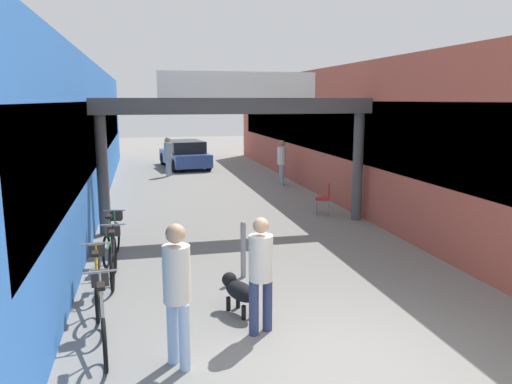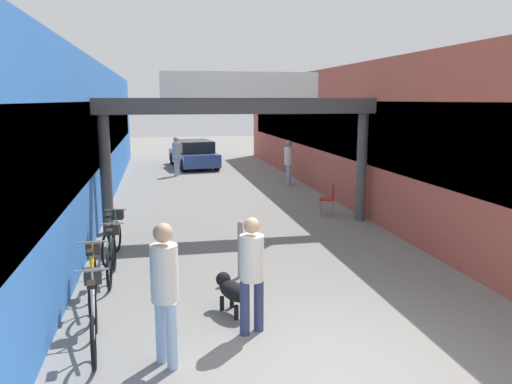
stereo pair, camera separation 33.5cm
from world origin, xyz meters
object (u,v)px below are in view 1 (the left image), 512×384
pedestrian_with_dog (261,268)px  pedestrian_elderly_walking (168,154)px  pedestrian_companion (177,286)px  pedestrian_carrying_crate (282,160)px  bicycle_silver_nearest (103,317)px  bicycle_black_third (114,256)px  cafe_chair_red_nearer (325,196)px  bicycle_green_farthest (112,238)px  parked_car_blue (185,155)px  dog_on_leash (238,290)px  bicycle_orange_second (97,281)px  bollard_post_metal (243,249)px

pedestrian_with_dog → pedestrian_elderly_walking: bearing=91.6°
pedestrian_with_dog → pedestrian_companion: 1.38m
pedestrian_companion → pedestrian_carrying_crate: 13.59m
pedestrian_companion → bicycle_silver_nearest: pedestrian_companion is taller
bicycle_black_third → cafe_chair_red_nearer: size_ratio=1.90×
bicycle_black_third → pedestrian_companion: bearing=-74.6°
pedestrian_carrying_crate → bicycle_green_farthest: pedestrian_carrying_crate is taller
bicycle_green_farthest → parked_car_blue: size_ratio=0.40×
bicycle_silver_nearest → cafe_chair_red_nearer: 8.87m
dog_on_leash → parked_car_blue: 17.28m
pedestrian_with_dog → pedestrian_companion: pedestrian_companion is taller
dog_on_leash → cafe_chair_red_nearer: bearing=58.4°
pedestrian_carrying_crate → pedestrian_elderly_walking: pedestrian_carrying_crate is taller
pedestrian_with_dog → parked_car_blue: size_ratio=0.40×
pedestrian_companion → pedestrian_elderly_walking: 15.99m
bicycle_orange_second → bollard_post_metal: bearing=17.4°
pedestrian_companion → parked_car_blue: bearing=84.8°
pedestrian_with_dog → pedestrian_carrying_crate: (3.72, 11.99, 0.04)m
parked_car_blue → cafe_chair_red_nearer: bearing=-74.7°
pedestrian_elderly_walking → bicycle_green_farthest: pedestrian_elderly_walking is taller
cafe_chair_red_nearer → bicycle_silver_nearest: bearing=-130.2°
pedestrian_elderly_walking → cafe_chair_red_nearer: 9.39m
pedestrian_elderly_walking → pedestrian_carrying_crate: bearing=-38.5°
pedestrian_companion → bicycle_green_farthest: size_ratio=1.09×
bicycle_silver_nearest → bicycle_green_farthest: (-0.07, 3.96, 0.00)m
dog_on_leash → bicycle_silver_nearest: size_ratio=0.49×
bollard_post_metal → cafe_chair_red_nearer: bollard_post_metal is taller
pedestrian_carrying_crate → cafe_chair_red_nearer: bearing=-91.8°
pedestrian_companion → pedestrian_elderly_walking: size_ratio=1.07×
parked_car_blue → bicycle_silver_nearest: bearing=-98.4°
bicycle_silver_nearest → pedestrian_elderly_walking: bearing=83.6°
pedestrian_carrying_crate → bicycle_black_third: 10.98m
pedestrian_with_dog → pedestrian_companion: size_ratio=0.92×
pedestrian_with_dog → cafe_chair_red_nearer: pedestrian_with_dog is taller
bicycle_green_farthest → bicycle_orange_second: bearing=-92.5°
bicycle_silver_nearest → cafe_chair_red_nearer: bicycle_silver_nearest is taller
bicycle_orange_second → cafe_chair_red_nearer: bicycle_orange_second is taller
bicycle_black_third → dog_on_leash: bearing=-45.2°
cafe_chair_red_nearer → pedestrian_with_dog: bearing=-117.6°
dog_on_leash → cafe_chair_red_nearer: size_ratio=0.93×
pedestrian_carrying_crate → pedestrian_with_dog: bearing=-107.3°
pedestrian_carrying_crate → cafe_chair_red_nearer: pedestrian_carrying_crate is taller
bicycle_orange_second → bicycle_black_third: (0.19, 1.25, 0.00)m
bicycle_silver_nearest → parked_car_blue: parked_car_blue is taller
bicycle_orange_second → bicycle_green_farthest: bearing=87.5°
bicycle_black_third → bicycle_green_farthest: bearing=93.7°
bollard_post_metal → pedestrian_elderly_walking: bearing=92.9°
bicycle_silver_nearest → parked_car_blue: 18.17m
bicycle_black_third → bicycle_green_farthest: 1.27m
pedestrian_carrying_crate → bicycle_green_farthest: size_ratio=1.04×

